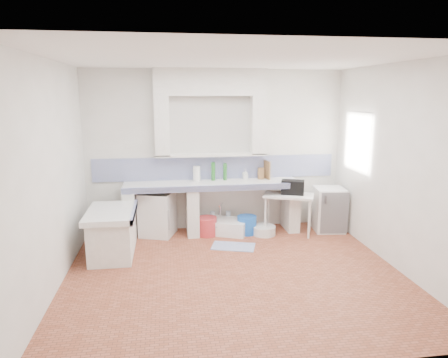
{
  "coord_description": "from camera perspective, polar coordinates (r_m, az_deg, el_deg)",
  "views": [
    {
      "loc": [
        -0.87,
        -5.01,
        2.38
      ],
      "look_at": [
        0.0,
        1.0,
        1.1
      ],
      "focal_mm": 32.42,
      "sensor_mm": 36.0,
      "label": 1
    }
  ],
  "objects": [
    {
      "name": "stove",
      "position": [
        7.02,
        -9.35,
        -4.85
      ],
      "size": [
        0.67,
        0.66,
        0.75
      ],
      "primitive_type": "cube",
      "rotation": [
        0.0,
        0.0,
        -0.33
      ],
      "color": "white",
      "rests_on": "ground"
    },
    {
      "name": "floor",
      "position": [
        5.62,
        1.49,
        -13.18
      ],
      "size": [
        4.5,
        4.5,
        0.0
      ],
      "primitive_type": "plane",
      "color": "#9E523A",
      "rests_on": "ground"
    },
    {
      "name": "backsplash",
      "position": [
        7.17,
        -1.12,
        1.61
      ],
      "size": [
        4.27,
        0.03,
        0.4
      ],
      "primitive_type": "cube",
      "color": "navy",
      "rests_on": "ground"
    },
    {
      "name": "window_frame",
      "position": [
        7.07,
        19.66,
        4.88
      ],
      "size": [
        0.35,
        0.86,
        1.06
      ],
      "primitive_type": "cube",
      "color": "#321F10",
      "rests_on": "ground"
    },
    {
      "name": "fridge",
      "position": [
        7.39,
        14.56,
        -4.15
      ],
      "size": [
        0.55,
        0.55,
        0.77
      ],
      "primitive_type": "cube",
      "rotation": [
        0.0,
        0.0,
        -0.11
      ],
      "color": "white",
      "rests_on": "ground"
    },
    {
      "name": "green_bottle_b",
      "position": [
        7.06,
        0.15,
        1.03
      ],
      "size": [
        0.07,
        0.07,
        0.3
      ],
      "primitive_type": "cylinder",
      "rotation": [
        0.0,
        0.0,
        -0.14
      ],
      "color": "#226824",
      "rests_on": "counter_slab"
    },
    {
      "name": "basin_white",
      "position": [
        7.06,
        5.66,
        -7.2
      ],
      "size": [
        0.46,
        0.46,
        0.15
      ],
      "primitive_type": "cylinder",
      "rotation": [
        0.0,
        0.0,
        0.18
      ],
      "color": "white",
      "rests_on": "ground"
    },
    {
      "name": "wall_front",
      "position": [
        3.28,
        7.52,
        -5.56
      ],
      "size": [
        4.5,
        0.0,
        4.5
      ],
      "primitive_type": "plane",
      "rotation": [
        -1.57,
        0.0,
        0.0
      ],
      "color": "white",
      "rests_on": "ground"
    },
    {
      "name": "paper_towel",
      "position": [
        7.01,
        -3.87,
        0.77
      ],
      "size": [
        0.13,
        0.13,
        0.26
      ],
      "primitive_type": "cylinder",
      "rotation": [
        0.0,
        0.0,
        0.02
      ],
      "color": "white",
      "rests_on": "counter_slab"
    },
    {
      "name": "counter_lip",
      "position": [
        6.65,
        -1.37,
        -1.31
      ],
      "size": [
        3.0,
        0.04,
        0.1
      ],
      "primitive_type": "cube",
      "color": "navy",
      "rests_on": "ground"
    },
    {
      "name": "bucket_orange",
      "position": [
        7.12,
        0.06,
        -6.6
      ],
      "size": [
        0.29,
        0.29,
        0.24
      ],
      "primitive_type": "cylinder",
      "rotation": [
        0.0,
        0.0,
        0.11
      ],
      "color": "#C5660F",
      "rests_on": "ground"
    },
    {
      "name": "counter_slab",
      "position": [
        6.93,
        -1.65,
        -0.79
      ],
      "size": [
        3.0,
        0.6,
        0.08
      ],
      "primitive_type": "cube",
      "color": "white",
      "rests_on": "ground"
    },
    {
      "name": "peninsula_lip",
      "position": [
        6.18,
        -12.58,
        -4.56
      ],
      "size": [
        0.04,
        1.1,
        0.1
      ],
      "primitive_type": "cube",
      "color": "navy",
      "rests_on": "ground"
    },
    {
      "name": "lace_valance",
      "position": [
        6.98,
        18.82,
        7.98
      ],
      "size": [
        0.01,
        0.84,
        0.24
      ],
      "primitive_type": "cube",
      "color": "white",
      "rests_on": "ground"
    },
    {
      "name": "knife_block",
      "position": [
        7.19,
        5.22,
        0.79
      ],
      "size": [
        0.1,
        0.08,
        0.2
      ],
      "primitive_type": "cube",
      "rotation": [
        0.0,
        0.0,
        0.01
      ],
      "color": "olive",
      "rests_on": "counter_slab"
    },
    {
      "name": "wall_right",
      "position": [
        5.98,
        23.34,
        1.49
      ],
      "size": [
        0.0,
        4.5,
        4.5
      ],
      "primitive_type": "plane",
      "rotation": [
        1.57,
        0.0,
        -1.57
      ],
      "color": "white",
      "rests_on": "ground"
    },
    {
      "name": "green_bottle_a",
      "position": [
        7.03,
        -1.53,
        1.08
      ],
      "size": [
        0.08,
        0.08,
        0.32
      ],
      "primitive_type": "cylinder",
      "rotation": [
        0.0,
        0.0,
        0.18
      ],
      "color": "#226824",
      "rests_on": "counter_slab"
    },
    {
      "name": "wall_back",
      "position": [
        7.13,
        -1.15,
        4.0
      ],
      "size": [
        4.5,
        0.0,
        4.5
      ],
      "primitive_type": "plane",
      "rotation": [
        1.57,
        0.0,
        0.0
      ],
      "color": "white",
      "rests_on": "ground"
    },
    {
      "name": "peninsula_base",
      "position": [
        6.32,
        -15.45,
        -7.67
      ],
      "size": [
        0.6,
        1.0,
        0.62
      ],
      "primitive_type": "cube",
      "color": "white",
      "rests_on": "ground"
    },
    {
      "name": "ceiling",
      "position": [
        5.1,
        1.67,
        16.61
      ],
      "size": [
        4.5,
        4.5,
        0.0
      ],
      "primitive_type": "plane",
      "rotation": [
        3.14,
        0.0,
        0.0
      ],
      "color": "white",
      "rests_on": "ground"
    },
    {
      "name": "counter_pier_right",
      "position": [
        7.32,
        9.35,
        -3.87
      ],
      "size": [
        0.2,
        0.55,
        0.82
      ],
      "primitive_type": "cube",
      "color": "white",
      "rests_on": "ground"
    },
    {
      "name": "water_bottle_b",
      "position": [
        7.29,
        0.6,
        -5.81
      ],
      "size": [
        0.1,
        0.1,
        0.33
      ],
      "primitive_type": "cylinder",
      "rotation": [
        0.0,
        0.0,
        0.16
      ],
      "color": "silver",
      "rests_on": "ground"
    },
    {
      "name": "bucket_red",
      "position": [
        6.98,
        -2.41,
        -6.68
      ],
      "size": [
        0.37,
        0.37,
        0.32
      ],
      "primitive_type": "cylinder",
      "rotation": [
        0.0,
        0.0,
        0.09
      ],
      "color": "red",
      "rests_on": "ground"
    },
    {
      "name": "counter_pier_left",
      "position": [
        7.02,
        -13.08,
        -4.71
      ],
      "size": [
        0.2,
        0.55,
        0.82
      ],
      "primitive_type": "cube",
      "color": "white",
      "rests_on": "ground"
    },
    {
      "name": "counter_pier_mid",
      "position": [
        7.01,
        -4.48,
        -4.47
      ],
      "size": [
        0.2,
        0.55,
        0.82
      ],
      "primitive_type": "cube",
      "color": "white",
      "rests_on": "ground"
    },
    {
      "name": "wall_left",
      "position": [
        5.29,
        -23.2,
        0.25
      ],
      "size": [
        0.0,
        4.5,
        4.5
      ],
      "primitive_type": "plane",
      "rotation": [
        1.57,
        0.0,
        1.57
      ],
      "color": "white",
      "rests_on": "ground"
    },
    {
      "name": "water_bottle_a",
      "position": [
        7.25,
        -1.62,
        -5.88
      ],
      "size": [
        0.09,
        0.09,
        0.33
      ],
      "primitive_type": "cylinder",
      "rotation": [
        0.0,
        0.0,
        -0.05
      ],
      "color": "silver",
      "rests_on": "ground"
    },
    {
      "name": "bucket_blue",
      "position": [
        7.06,
        3.23,
        -6.48
      ],
      "size": [
        0.39,
        0.39,
        0.31
      ],
      "primitive_type": "cylinder",
      "rotation": [
        0.0,
        0.0,
        0.17
      ],
      "color": "blue",
      "rests_on": "ground"
    },
    {
      "name": "alcove_mass",
      "position": [
        6.93,
        -1.9,
        13.5
      ],
      "size": [
        1.9,
        0.25,
        0.45
      ],
      "primitive_type": "cube",
      "color": "white",
      "rests_on": "ground"
    },
    {
      "name": "peninsula_top",
      "position": [
        6.21,
        -15.63,
        -4.62
      ],
      "size": [
        0.7,
        1.1,
        0.08
      ],
      "primitive_type": "cube",
      "color": "white",
      "rests_on": "ground"
    },
    {
      "name": "cutting_board",
      "position": [
        7.21,
        6.08,
        1.29
      ],
      "size": [
        0.07,
        0.24,
        0.32
      ],
      "primitive_type": "cube",
      "rotation": [
        0.0,
        0.0,
        0.2
      ],
      "color": "olive",
      "rests_on": "counter_slab"
    },
    {
      "name": "side_table",
      "position": [
        7.1,
        9.02,
        -4.89
      ],
      "size": [
        0.95,
        0.75,
        0.04
      ],
      "primitive_type": "cube",
      "rotation": [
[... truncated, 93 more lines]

